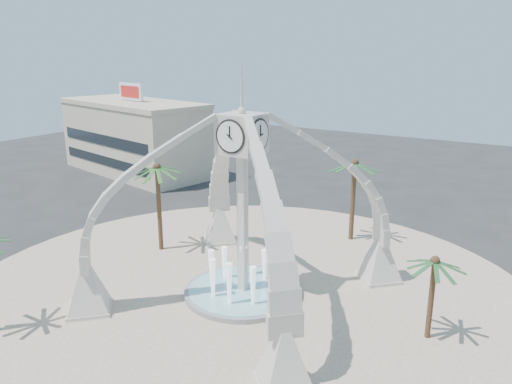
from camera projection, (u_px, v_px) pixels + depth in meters
The scene contains 8 objects.
ground at pixel (243, 295), 33.99m from camera, with size 140.00×140.00×0.00m, color #282828.
plaza at pixel (243, 294), 33.98m from camera, with size 40.00×40.00×0.06m, color beige.
clock_tower at pixel (242, 204), 32.20m from camera, with size 17.94×17.94×16.30m.
fountain at pixel (243, 291), 33.91m from camera, with size 8.00×8.00×3.62m.
building_nw at pixel (134, 137), 66.90m from camera, with size 23.75×13.73×11.90m.
palm_east at pixel (435, 262), 27.58m from camera, with size 3.78×3.78×5.48m.
palm_west at pixel (157, 169), 39.75m from camera, with size 4.27×4.27×7.83m.
palm_north at pixel (355, 164), 42.03m from camera, with size 5.04×5.04×7.70m.
Camera 1 is at (17.03, -25.63, 16.06)m, focal length 35.00 mm.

